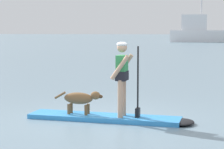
{
  "coord_description": "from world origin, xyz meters",
  "views": [
    {
      "loc": [
        1.81,
        -9.0,
        1.96
      ],
      "look_at": [
        0.0,
        1.0,
        0.9
      ],
      "focal_mm": 68.19,
      "sensor_mm": 36.0,
      "label": 1
    }
  ],
  "objects": [
    {
      "name": "ground_plane",
      "position": [
        0.0,
        0.0,
        0.0
      ],
      "size": [
        400.0,
        400.0,
        0.0
      ],
      "primitive_type": "plane",
      "color": "slate"
    },
    {
      "name": "moored_boat_far_port",
      "position": [
        3.08,
        63.6,
        1.69
      ],
      "size": [
        9.21,
        3.77,
        9.14
      ],
      "color": "white",
      "rests_on": "ground_plane"
    },
    {
      "name": "person_paddler",
      "position": [
        0.42,
        -0.04,
        1.03
      ],
      "size": [
        0.62,
        0.5,
        1.61
      ],
      "color": "tan",
      "rests_on": "paddleboard"
    },
    {
      "name": "dog",
      "position": [
        -0.54,
        0.05,
        0.45
      ],
      "size": [
        1.14,
        0.28,
        0.52
      ],
      "color": "brown",
      "rests_on": "paddleboard"
    },
    {
      "name": "paddleboard",
      "position": [
        0.23,
        -0.02,
        0.05
      ],
      "size": [
        3.68,
        0.98,
        0.1
      ],
      "color": "#338CD8",
      "rests_on": "ground_plane"
    }
  ]
}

